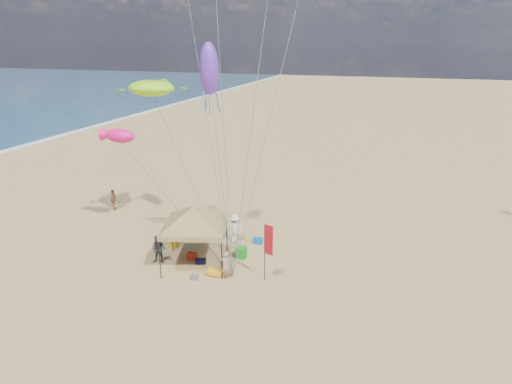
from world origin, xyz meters
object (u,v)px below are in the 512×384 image
cooler_red (192,256)px  canopy_tent (193,208)px  person_near_b (159,249)px  chair_yellow (173,241)px  feather_flag (268,244)px  cooler_blue (258,241)px  beach_cart (215,272)px  chair_green (242,253)px  person_near_c (235,229)px  person_near_a (225,265)px  person_far_a (113,199)px

cooler_red → canopy_tent: bearing=-43.4°
person_near_b → chair_yellow: bearing=85.6°
chair_yellow → feather_flag: bearing=-17.4°
cooler_blue → person_near_b: bearing=-138.2°
cooler_blue → beach_cart: 4.50m
cooler_blue → chair_green: chair_green is taller
person_near_c → canopy_tent: bearing=60.1°
feather_flag → person_near_c: feather_flag is taller
cooler_blue → person_near_a: bearing=-94.3°
canopy_tent → beach_cart: 3.61m
chair_yellow → beach_cart: 4.52m
beach_cart → person_far_a: 12.82m
feather_flag → beach_cart: bearing=-173.0°
person_near_a → canopy_tent: bearing=-42.5°
person_near_c → person_far_a: person_near_c is taller
beach_cart → person_near_a: 0.88m
cooler_blue → person_far_a: (-11.97, 2.20, 0.59)m
chair_green → person_far_a: 12.43m
cooler_red → chair_yellow: 2.14m
feather_flag → chair_yellow: feather_flag is taller
feather_flag → chair_green: feather_flag is taller
canopy_tent → cooler_blue: canopy_tent is taller
cooler_blue → chair_yellow: bearing=-157.7°
cooler_red → cooler_blue: bearing=45.9°
person_near_a → person_near_b: (-4.19, 0.46, 0.06)m
feather_flag → cooler_red: size_ratio=6.00×
beach_cart → feather_flag: bearing=7.0°
cooler_red → chair_yellow: bearing=148.2°
chair_green → chair_yellow: 4.49m
feather_flag → chair_green: (-2.13, 1.96, -1.80)m
chair_yellow → cooler_blue: bearing=22.3°
chair_green → beach_cart: bearing=-106.4°
cooler_blue → chair_green: size_ratio=0.77×
canopy_tent → person_far_a: 11.36m
chair_green → person_near_a: 2.47m
cooler_blue → person_near_b: 6.12m
person_near_b → person_near_c: bearing=39.1°
chair_yellow → person_near_b: bearing=-82.6°
chair_yellow → person_near_a: person_near_a is taller
feather_flag → beach_cart: size_ratio=3.60×
person_far_a → beach_cart: bearing=-137.8°
chair_yellow → beach_cart: chair_yellow is taller
feather_flag → person_near_b: bearing=-179.9°
person_near_a → person_near_c: size_ratio=0.85×
cooler_red → person_near_c: bearing=61.4°
person_far_a → chair_yellow: bearing=-137.0°
chair_green → person_near_c: bearing=121.2°
cooler_blue → beach_cart: (-0.99, -4.39, 0.01)m
feather_flag → cooler_blue: feather_flag is taller
cooler_red → person_near_b: person_near_b is taller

